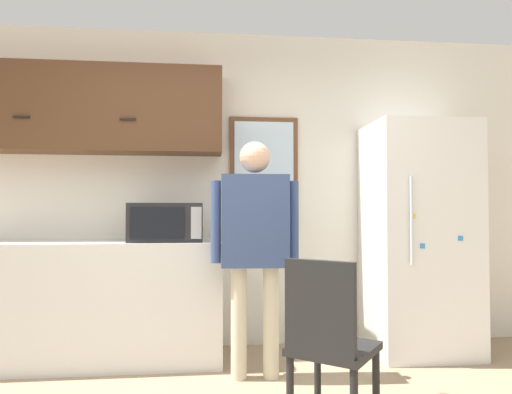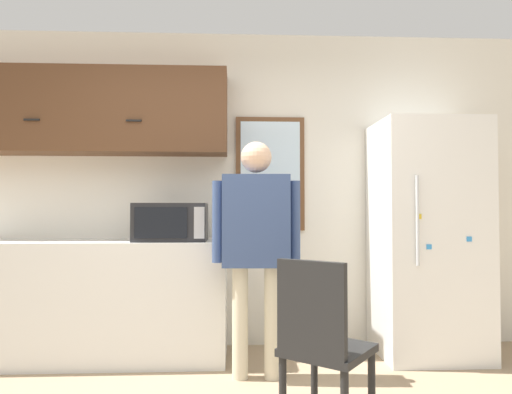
% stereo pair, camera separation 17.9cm
% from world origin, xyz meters
% --- Properties ---
extents(back_wall, '(6.00, 0.06, 2.70)m').
position_xyz_m(back_wall, '(0.00, 2.09, 1.35)').
color(back_wall, silver).
rests_on(back_wall, ground_plane).
extents(counter, '(2.25, 0.63, 0.92)m').
position_xyz_m(counter, '(-1.08, 1.75, 0.46)').
color(counter, silver).
rests_on(counter, ground_plane).
extents(upper_cabinets, '(2.25, 0.35, 0.69)m').
position_xyz_m(upper_cabinets, '(-1.08, 1.90, 1.97)').
color(upper_cabinets, '#51331E').
extents(microwave, '(0.55, 0.38, 0.29)m').
position_xyz_m(microwave, '(-0.38, 1.66, 1.07)').
color(microwave, '#232326').
rests_on(microwave, counter).
extents(person, '(0.61, 0.24, 1.64)m').
position_xyz_m(person, '(0.26, 1.28, 1.00)').
color(person, beige).
rests_on(person, ground_plane).
extents(refrigerator, '(0.80, 0.70, 1.87)m').
position_xyz_m(refrigerator, '(1.66, 1.72, 0.93)').
color(refrigerator, white).
rests_on(refrigerator, ground_plane).
extents(chair, '(0.56, 0.56, 0.91)m').
position_xyz_m(chair, '(0.55, 0.44, 0.50)').
color(chair, black).
rests_on(chair, ground_plane).
extents(window, '(0.59, 0.05, 0.98)m').
position_xyz_m(window, '(0.42, 2.05, 1.47)').
color(window, brown).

